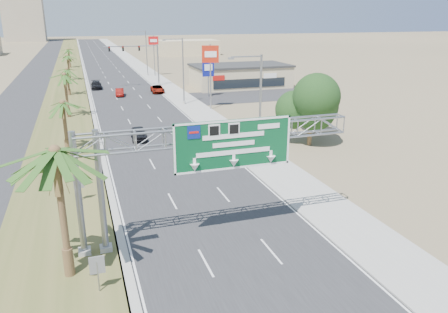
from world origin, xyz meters
The scene contains 29 objects.
road centered at (0.00, 110.00, 0.01)m, with size 12.00×300.00×0.02m, color #28282B.
sidewalk_right centered at (8.50, 110.00, 0.05)m, with size 4.00×300.00×0.10m, color #9E9B93.
median_grass centered at (-10.00, 110.00, 0.06)m, with size 7.00×300.00×0.12m, color #485023.
opposing_road centered at (-17.00, 110.00, 0.01)m, with size 8.00×300.00×0.02m, color #28282B.
sign_gantry centered at (-1.06, 9.93, 6.06)m, with size 16.75×1.24×7.50m.
palm_near centered at (-9.20, 8.00, 6.93)m, with size 5.70×5.70×8.35m.
palm_row_b centered at (-9.50, 32.00, 4.90)m, with size 3.99×3.99×5.95m.
palm_row_c centered at (-9.50, 48.00, 5.66)m, with size 3.99×3.99×6.75m.
palm_row_d centered at (-9.50, 66.00, 4.42)m, with size 3.99×3.99×5.45m.
palm_row_e centered at (-9.50, 85.00, 5.09)m, with size 3.99×3.99×6.15m.
palm_row_f centered at (-9.50, 110.00, 4.71)m, with size 3.99×3.99×5.75m.
streetlight_near centered at (7.30, 22.00, 4.69)m, with size 3.27×0.44×10.00m.
streetlight_mid centered at (7.30, 52.00, 4.69)m, with size 3.27×0.44×10.00m.
streetlight_far centered at (7.30, 88.00, 4.69)m, with size 3.27×0.44×10.00m.
signal_mast centered at (5.17, 71.97, 4.85)m, with size 10.28×0.71×8.00m.
store_building centered at (22.00, 66.00, 2.00)m, with size 18.00×10.00×4.00m, color #C8B887.
oak_near centered at (15.00, 26.00, 4.53)m, with size 4.50×4.50×6.80m.
oak_far centered at (18.00, 30.00, 3.82)m, with size 3.50×3.50×5.60m.
median_signback_a centered at (-7.80, 6.00, 1.45)m, with size 0.75×0.08×2.08m.
median_signback_b centered at (-8.50, 18.00, 1.45)m, with size 0.75×0.08×2.08m.
tower_distant centered at (-32.00, 250.00, 17.50)m, with size 20.00×16.00×35.00m, color tan.
building_distant_right centered at (30.00, 140.00, 2.50)m, with size 20.00×12.00×5.00m, color #C8B887.
car_left_lane centered at (-2.00, 33.82, 0.70)m, with size 1.65×4.11×1.40m, color black.
car_mid_lane centered at (-1.26, 62.79, 0.64)m, with size 1.35×3.87×1.28m, color #680C09.
car_right_lane centered at (5.50, 64.10, 0.65)m, with size 2.16×4.69×1.30m, color gray.
car_far centered at (-4.68, 72.08, 0.69)m, with size 1.94×4.78×1.39m, color black.
pole_sign_red_near centered at (10.39, 47.21, 7.40)m, with size 2.40×0.88×9.37m.
pole_sign_blue centered at (13.00, 57.26, 4.77)m, with size 2.02×0.48×6.67m.
pole_sign_red_far centered at (9.00, 86.93, 7.09)m, with size 2.22×0.51×8.96m.
Camera 1 is at (-7.78, -13.64, 13.22)m, focal length 35.00 mm.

